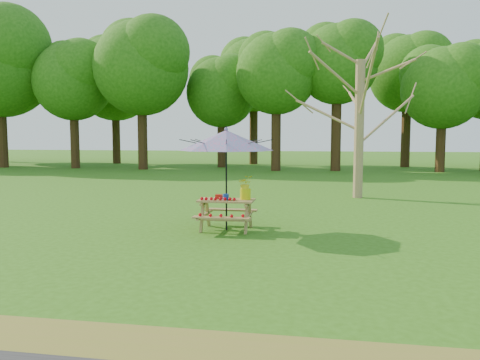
% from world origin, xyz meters
% --- Properties ---
extents(ground, '(120.00, 120.00, 0.00)m').
position_xyz_m(ground, '(0.00, 0.00, 0.00)').
color(ground, '#316312').
rests_on(ground, ground).
extents(treeline, '(60.00, 12.00, 16.00)m').
position_xyz_m(treeline, '(0.00, 22.00, 8.00)').
color(treeline, '#1E570F').
rests_on(treeline, ground).
extents(bare_tree, '(6.81, 6.81, 10.50)m').
position_xyz_m(bare_tree, '(6.15, 9.15, 6.38)').
color(bare_tree, '#926A4F').
rests_on(bare_tree, ground).
extents(picnic_table, '(1.20, 1.32, 0.67)m').
position_xyz_m(picnic_table, '(2.91, 3.04, 0.33)').
color(picnic_table, olive).
rests_on(picnic_table, ground).
extents(patio_umbrella, '(2.40, 2.40, 2.25)m').
position_xyz_m(patio_umbrella, '(2.91, 3.05, 1.95)').
color(patio_umbrella, black).
rests_on(patio_umbrella, ground).
extents(produce_bins, '(0.32, 0.42, 0.13)m').
position_xyz_m(produce_bins, '(2.84, 3.09, 0.72)').
color(produce_bins, red).
rests_on(produce_bins, picnic_table).
extents(tomatoes_row, '(0.77, 0.13, 0.07)m').
position_xyz_m(tomatoes_row, '(2.76, 2.87, 0.71)').
color(tomatoes_row, red).
rests_on(tomatoes_row, picnic_table).
extents(flower_bucket, '(0.39, 0.36, 0.52)m').
position_xyz_m(flower_bucket, '(3.32, 3.14, 0.95)').
color(flower_bucket, '#D6D90B').
rests_on(flower_bucket, picnic_table).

